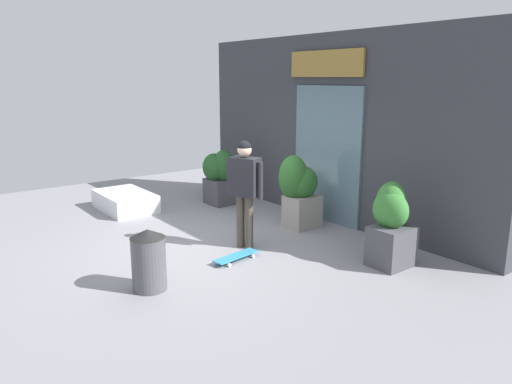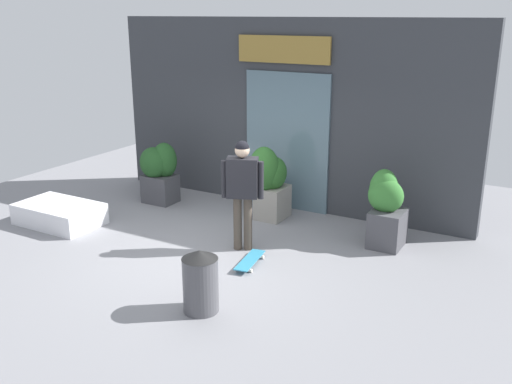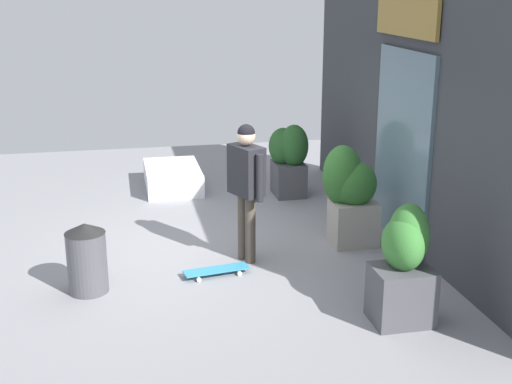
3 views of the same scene
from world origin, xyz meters
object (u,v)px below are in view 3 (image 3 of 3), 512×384
object	(u,v)px
skateboard	(216,270)
planter_box_right	(404,263)
planter_box_mid	(289,157)
trash_bin	(87,258)
skateboarder	(246,178)
planter_box_left	(349,193)

from	to	relation	value
skateboard	planter_box_right	world-z (taller)	planter_box_right
skateboard	planter_box_right	xyz separation A→B (m)	(1.48, 1.70, 0.56)
planter_box_mid	trash_bin	bearing A→B (deg)	-44.94
planter_box_right	trash_bin	bearing A→B (deg)	-112.61
planter_box_right	planter_box_mid	distance (m)	4.43
skateboarder	planter_box_right	world-z (taller)	skateboarder
skateboarder	skateboard	xyz separation A→B (m)	(0.38, -0.44, -1.01)
planter_box_left	skateboarder	bearing A→B (deg)	-78.03
skateboard	trash_bin	world-z (taller)	trash_bin
skateboard	planter_box_mid	xyz separation A→B (m)	(-2.95, 1.63, 0.58)
planter_box_right	skateboard	bearing A→B (deg)	-130.97
skateboarder	trash_bin	distance (m)	2.10
skateboarder	planter_box_mid	world-z (taller)	skateboarder
trash_bin	planter_box_left	bearing A→B (deg)	104.10
planter_box_mid	skateboarder	bearing A→B (deg)	-24.80
skateboarder	trash_bin	xyz separation A→B (m)	(0.54, -1.91, -0.66)
skateboarder	trash_bin	size ratio (longest dim) A/B	2.13
skateboard	planter_box_mid	size ratio (longest dim) A/B	0.68
skateboarder	planter_box_mid	distance (m)	2.87
skateboarder	planter_box_left	world-z (taller)	skateboarder
planter_box_left	planter_box_mid	xyz separation A→B (m)	(-2.27, -0.24, -0.07)
skateboarder	planter_box_mid	xyz separation A→B (m)	(-2.57, 1.19, -0.43)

